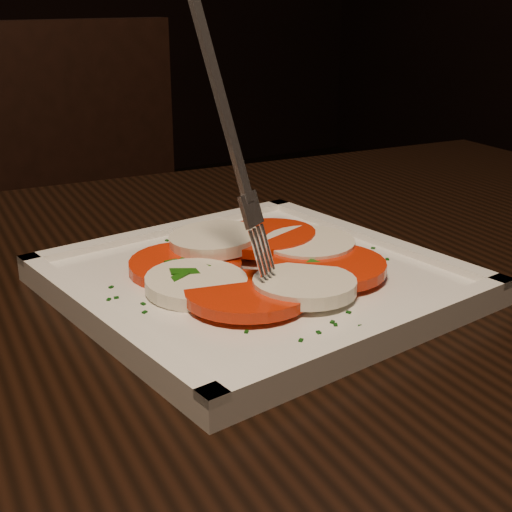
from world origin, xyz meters
The scene contains 5 objects.
table centered at (-0.29, -0.26, 0.65)m, with size 1.28×0.93×0.75m.
chair centered at (-0.15, 0.43, 0.53)m, with size 0.44×0.44×0.93m.
plate centered at (-0.27, -0.27, 0.76)m, with size 0.28×0.28×0.01m, color white.
caprese_salad centered at (-0.27, -0.27, 0.77)m, with size 0.24×0.23×0.02m.
fork centered at (-0.30, -0.28, 0.88)m, with size 0.02×0.06×0.18m, color white, non-canonical shape.
Camera 1 is at (-0.55, -0.71, 0.97)m, focal length 50.00 mm.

